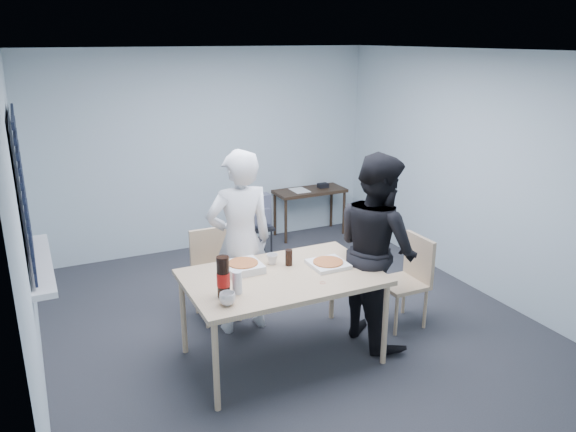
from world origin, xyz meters
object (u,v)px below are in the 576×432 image
dining_table (282,281)px  chair_far (214,267)px  side_table (310,195)px  mug_b (272,259)px  backpack (259,211)px  person_white (240,242)px  mug_a (227,299)px  stool (259,235)px  soda_bottle (223,277)px  person_black (377,249)px  chair_right (409,274)px

dining_table → chair_far: 1.11m
dining_table → side_table: 3.27m
side_table → mug_b: size_ratio=9.99×
chair_far → backpack: chair_far is taller
person_white → mug_a: size_ratio=14.39×
person_white → stool: size_ratio=3.98×
dining_table → side_table: dining_table is taller
backpack → mug_b: (-0.68, -1.95, 0.20)m
dining_table → soda_bottle: 0.64m
person_black → stool: (-0.23, 2.24, -0.55)m
mug_b → soda_bottle: soda_bottle is taller
dining_table → mug_b: (0.02, 0.26, 0.11)m
side_table → mug_b: bearing=-123.8°
chair_far → person_black: 1.66m
soda_bottle → chair_right: bearing=6.9°
side_table → soda_bottle: size_ratio=3.03×
side_table → stool: 1.19m
backpack → soda_bottle: bearing=-118.1°
chair_far → person_white: bearing=-70.3°
person_black → side_table: 2.93m
dining_table → backpack: (0.70, 2.20, -0.09)m
dining_table → person_black: (0.93, -0.03, 0.15)m
mug_b → soda_bottle: bearing=-144.3°
chair_right → soda_bottle: soda_bottle is taller
person_black → mug_b: (-0.91, 0.28, -0.04)m
mug_a → soda_bottle: size_ratio=0.37×
dining_table → person_white: person_white is taller
person_white → dining_table: bearing=101.0°
chair_far → chair_right: bearing=-30.8°
person_black → backpack: person_black is taller
chair_right → backpack: bearing=107.9°
soda_bottle → backpack: bearing=61.8°
chair_right → stool: (-0.69, 2.15, -0.18)m
person_black → stool: 2.32m
chair_far → backpack: bearing=50.0°
person_white → soda_bottle: person_white is taller
dining_table → mug_a: size_ratio=13.26×
dining_table → mug_a: bearing=-151.8°
mug_a → person_black: bearing=10.8°
backpack → soda_bottle: 2.72m
stool → soda_bottle: (-1.28, -2.39, 0.62)m
chair_right → side_table: chair_right is taller
chair_right → backpack: size_ratio=2.17×
chair_far → mug_b: chair_far is taller
person_white → side_table: size_ratio=1.77×
person_black → side_table: (0.78, 2.81, -0.30)m
person_white → side_table: person_white is taller
person_white → chair_far: bearing=-70.3°
side_table → stool: bearing=-150.8°
dining_table → soda_bottle: size_ratio=4.95×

